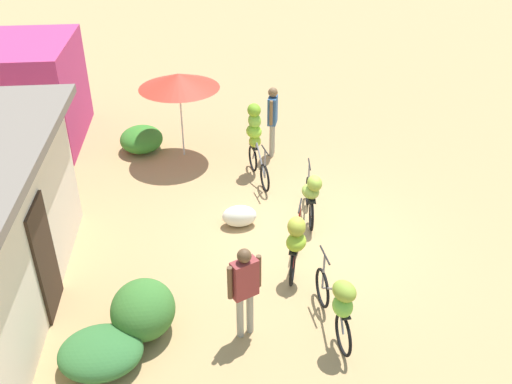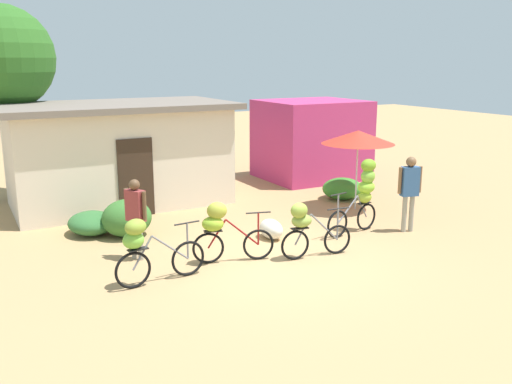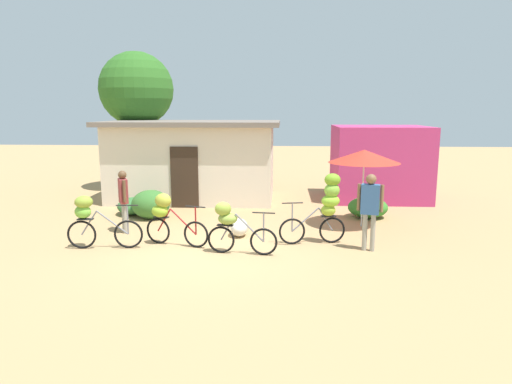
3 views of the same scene
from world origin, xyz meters
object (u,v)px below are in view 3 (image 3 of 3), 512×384
object	(u,v)px
building_low	(194,160)
person_vendor	(370,204)
bicycle_by_shop	(326,203)
bicycle_leftmost	(92,218)
produce_sack	(239,227)
tree_behind_building	(136,90)
person_bystander	(123,195)
market_umbrella	(364,156)
bicycle_center_loaded	(232,224)
shop_pink	(379,163)
bicycle_near_pile	(167,215)

from	to	relation	value
building_low	person_vendor	bearing A→B (deg)	-48.54
bicycle_by_shop	person_vendor	bearing A→B (deg)	-28.89
bicycle_leftmost	produce_sack	xyz separation A→B (m)	(3.26, 1.26, -0.51)
produce_sack	tree_behind_building	bearing A→B (deg)	124.94
person_bystander	produce_sack	bearing A→B (deg)	-2.55
market_umbrella	building_low	bearing A→B (deg)	145.93
building_low	bicycle_by_shop	world-z (taller)	building_low
bicycle_center_loaded	tree_behind_building	bearing A→B (deg)	119.77
shop_pink	bicycle_near_pile	size ratio (longest dim) A/B	2.01
tree_behind_building	bicycle_near_pile	distance (m)	8.74
bicycle_near_pile	bicycle_by_shop	bearing A→B (deg)	5.19
shop_pink	bicycle_near_pile	world-z (taller)	shop_pink
building_low	shop_pink	bearing A→B (deg)	3.62
building_low	bicycle_near_pile	size ratio (longest dim) A/B	3.84
shop_pink	bicycle_by_shop	xyz separation A→B (m)	(-2.40, -5.74, -0.31)
bicycle_by_shop	tree_behind_building	bearing A→B (deg)	133.30
produce_sack	bicycle_near_pile	bearing A→B (deg)	-151.61
bicycle_near_pile	bicycle_by_shop	size ratio (longest dim) A/B	0.93
tree_behind_building	market_umbrella	world-z (taller)	tree_behind_building
bicycle_near_pile	bicycle_by_shop	world-z (taller)	bicycle_by_shop
bicycle_leftmost	bicycle_near_pile	distance (m)	1.68
tree_behind_building	produce_sack	size ratio (longest dim) A/B	7.71
market_umbrella	bicycle_near_pile	xyz separation A→B (m)	(-4.90, -2.03, -1.20)
bicycle_center_loaded	bicycle_leftmost	bearing A→B (deg)	176.65
bicycle_leftmost	person_vendor	xyz separation A→B (m)	(6.32, 0.21, 0.36)
tree_behind_building	person_bystander	bearing A→B (deg)	-75.84
building_low	shop_pink	size ratio (longest dim) A/B	1.91
bicycle_center_loaded	person_bystander	xyz separation A→B (m)	(-3.00, 1.58, 0.31)
bicycle_leftmost	bicycle_center_loaded	size ratio (longest dim) A/B	1.10
bicycle_leftmost	produce_sack	bearing A→B (deg)	21.05
tree_behind_building	market_umbrella	size ratio (longest dim) A/B	2.55
produce_sack	bicycle_leftmost	bearing A→B (deg)	-158.95
person_vendor	bicycle_by_shop	bearing A→B (deg)	151.11
bicycle_leftmost	bicycle_center_loaded	bearing A→B (deg)	-3.35
tree_behind_building	bicycle_leftmost	world-z (taller)	tree_behind_building
shop_pink	bicycle_center_loaded	distance (m)	8.08
building_low	person_bystander	size ratio (longest dim) A/B	3.73
bicycle_by_shop	person_vendor	distance (m)	1.06
market_umbrella	bicycle_near_pile	world-z (taller)	market_umbrella
bicycle_leftmost	shop_pink	bearing A→B (deg)	39.62
bicycle_near_pile	bicycle_center_loaded	xyz separation A→B (m)	(1.60, -0.57, -0.05)
bicycle_leftmost	produce_sack	size ratio (longest dim) A/B	2.48
bicycle_near_pile	person_vendor	xyz separation A→B (m)	(4.68, -0.17, 0.35)
bicycle_near_pile	person_vendor	bearing A→B (deg)	-2.06
bicycle_center_loaded	produce_sack	world-z (taller)	bicycle_center_loaded
bicycle_center_loaded	building_low	bearing A→B (deg)	108.39
shop_pink	building_low	bearing A→B (deg)	-176.38
building_low	market_umbrella	bearing A→B (deg)	-34.07
market_umbrella	bicycle_near_pile	distance (m)	5.44
produce_sack	building_low	bearing A→B (deg)	113.61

